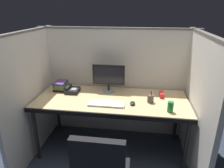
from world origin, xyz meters
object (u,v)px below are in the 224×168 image
object	(u,v)px
keyboard_main	(106,104)
computer_mouse	(133,103)
desk	(111,103)
pen_cup	(151,99)
red_stapler	(162,95)
book_stack	(61,86)
soda_can	(170,107)
monitor_center	(109,76)
desk_phone	(72,90)

from	to	relation	value
keyboard_main	computer_mouse	xyz separation A→B (m)	(0.31, 0.05, 0.01)
desk	pen_cup	distance (m)	0.49
red_stapler	pen_cup	size ratio (longest dim) A/B	0.97
red_stapler	computer_mouse	bearing A→B (deg)	-141.73
book_stack	red_stapler	bearing A→B (deg)	-1.72
pen_cup	soda_can	bearing A→B (deg)	-45.94
monitor_center	keyboard_main	bearing A→B (deg)	-84.71
keyboard_main	soda_can	distance (m)	0.73
computer_mouse	red_stapler	size ratio (longest dim) A/B	0.64
desk	monitor_center	xyz separation A→B (m)	(-0.07, 0.25, 0.27)
soda_can	desk_phone	bearing A→B (deg)	163.22
desk_phone	soda_can	size ratio (longest dim) A/B	1.56
soda_can	keyboard_main	bearing A→B (deg)	174.43
computer_mouse	pen_cup	distance (m)	0.23
desk	red_stapler	distance (m)	0.66
monitor_center	keyboard_main	world-z (taller)	monitor_center
monitor_center	pen_cup	distance (m)	0.64
desk	soda_can	bearing A→B (deg)	-18.76
book_stack	pen_cup	xyz separation A→B (m)	(1.22, -0.23, -0.01)
desk_phone	red_stapler	xyz separation A→B (m)	(1.19, 0.03, -0.01)
desk_phone	book_stack	xyz separation A→B (m)	(-0.18, 0.07, 0.03)
soda_can	red_stapler	size ratio (longest dim) A/B	0.81
desk	desk_phone	world-z (taller)	desk_phone
red_stapler	desk_phone	bearing A→B (deg)	-178.65
soda_can	monitor_center	bearing A→B (deg)	147.57
soda_can	red_stapler	distance (m)	0.41
keyboard_main	red_stapler	world-z (taller)	red_stapler
keyboard_main	book_stack	world-z (taller)	book_stack
keyboard_main	soda_can	size ratio (longest dim) A/B	3.52
soda_can	computer_mouse	bearing A→B (deg)	163.93
soda_can	book_stack	size ratio (longest dim) A/B	0.54
desk	soda_can	xyz separation A→B (m)	(0.69, -0.23, 0.11)
monitor_center	red_stapler	xyz separation A→B (m)	(0.70, -0.08, -0.19)
desk	book_stack	world-z (taller)	book_stack
computer_mouse	monitor_center	bearing A→B (deg)	133.43
desk	pen_cup	size ratio (longest dim) A/B	12.31
desk	soda_can	world-z (taller)	soda_can
book_stack	desk	bearing A→B (deg)	-15.89
computer_mouse	soda_can	size ratio (longest dim) A/B	0.79
soda_can	red_stapler	bearing A→B (deg)	98.15
desk	book_stack	distance (m)	0.78
pen_cup	book_stack	bearing A→B (deg)	169.27
desk_phone	soda_can	world-z (taller)	soda_can
keyboard_main	book_stack	xyz separation A→B (m)	(-0.71, 0.37, 0.05)
desk	desk_phone	size ratio (longest dim) A/B	10.00
keyboard_main	monitor_center	bearing A→B (deg)	95.29
desk	monitor_center	size ratio (longest dim) A/B	4.42
keyboard_main	pen_cup	world-z (taller)	pen_cup
keyboard_main	soda_can	world-z (taller)	soda_can
soda_can	pen_cup	distance (m)	0.30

